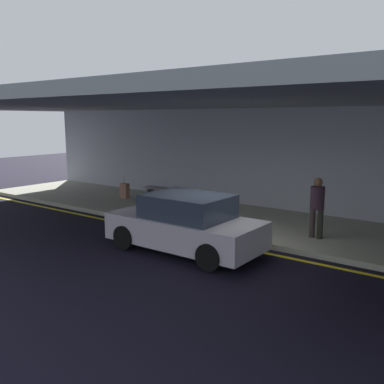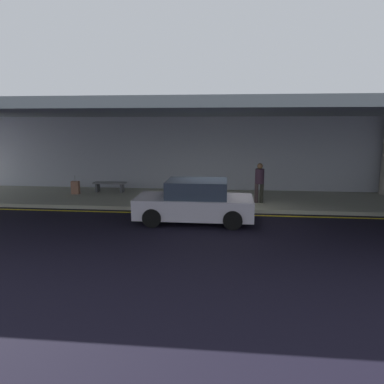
{
  "view_description": "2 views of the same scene",
  "coord_description": "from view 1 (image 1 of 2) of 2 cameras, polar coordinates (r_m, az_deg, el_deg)",
  "views": [
    {
      "loc": [
        5.78,
        -8.78,
        3.4
      ],
      "look_at": [
        -2.17,
        1.9,
        1.08
      ],
      "focal_mm": 39.35,
      "sensor_mm": 36.0,
      "label": 1
    },
    {
      "loc": [
        0.45,
        -12.54,
        3.4
      ],
      "look_at": [
        -0.95,
        1.38,
        0.73
      ],
      "focal_mm": 32.99,
      "sensor_mm": 36.0,
      "label": 2
    }
  ],
  "objects": [
    {
      "name": "ground_plane",
      "position": [
        11.05,
        3.19,
        -8.06
      ],
      "size": [
        60.0,
        60.0,
        0.0
      ],
      "primitive_type": "plane",
      "color": "black"
    },
    {
      "name": "sidewalk",
      "position": [
        13.63,
        10.43,
        -4.41
      ],
      "size": [
        26.0,
        4.2,
        0.15
      ],
      "primitive_type": "cube",
      "color": "#9E9E8A",
      "rests_on": "ground"
    },
    {
      "name": "lane_stripe_yellow",
      "position": [
        11.58,
        5.0,
        -7.21
      ],
      "size": [
        26.0,
        0.14,
        0.01
      ],
      "primitive_type": "cube",
      "color": "yellow",
      "rests_on": "ground"
    },
    {
      "name": "ceiling_overhang",
      "position": [
        12.78,
        9.96,
        12.2
      ],
      "size": [
        28.0,
        13.2,
        0.3
      ],
      "primitive_type": "cube",
      "color": "gray",
      "rests_on": "support_column_far_left"
    },
    {
      "name": "terminal_back_wall",
      "position": [
        15.34,
        14.38,
        3.96
      ],
      "size": [
        26.0,
        0.3,
        3.8
      ],
      "primitive_type": "cube",
      "color": "#ADB0BD",
      "rests_on": "ground"
    },
    {
      "name": "car_silver",
      "position": [
        10.91,
        -0.89,
        -4.38
      ],
      "size": [
        4.1,
        1.92,
        1.5
      ],
      "rotation": [
        0.0,
        0.0,
        3.19
      ],
      "color": "#BDB7C5",
      "rests_on": "ground"
    },
    {
      "name": "traveler_with_luggage",
      "position": [
        11.98,
        16.6,
        -1.54
      ],
      "size": [
        0.38,
        0.38,
        1.68
      ],
      "rotation": [
        0.0,
        0.0,
        1.72
      ],
      "color": "#372A2B",
      "rests_on": "sidewalk"
    },
    {
      "name": "suitcase_upright_primary",
      "position": [
        17.67,
        -9.11,
        0.18
      ],
      "size": [
        0.36,
        0.22,
        0.9
      ],
      "rotation": [
        0.0,
        0.0,
        -0.17
      ],
      "color": "#99664E",
      "rests_on": "sidewalk"
    },
    {
      "name": "bench_metal",
      "position": [
        17.17,
        -4.09,
        0.14
      ],
      "size": [
        1.6,
        0.5,
        0.48
      ],
      "color": "slate",
      "rests_on": "sidewalk"
    }
  ]
}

